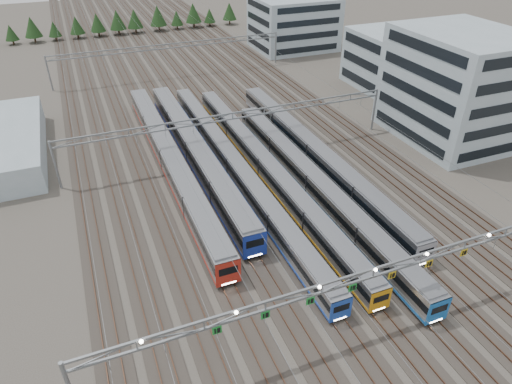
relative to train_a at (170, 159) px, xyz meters
name	(u,v)px	position (x,y,z in m)	size (l,w,h in m)	color
ground	(364,325)	(11.25, -38.73, -2.22)	(400.00, 400.00, 0.00)	#47423A
track_bed	(160,53)	(11.25, 61.27, -0.73)	(54.00, 260.00, 5.42)	#2D2823
train_a	(170,159)	(0.00, 0.00, 0.00)	(3.01, 57.14, 3.93)	black
train_b	(195,151)	(4.50, 1.09, 0.08)	(3.13, 52.86, 4.09)	black
train_c	(234,166)	(9.00, -5.44, -0.31)	(2.55, 64.51, 3.32)	black
train_d	(266,166)	(13.50, -7.41, -0.29)	(2.58, 61.45, 3.36)	black
train_e	(314,184)	(18.00, -15.01, -0.18)	(2.75, 53.34, 3.58)	black
train_f	(314,153)	(22.50, -6.59, -0.09)	(2.88, 55.11, 3.76)	black
gantry_near	(373,275)	(11.20, -38.85, 4.87)	(56.36, 0.61, 8.08)	gray
gantry_mid	(233,121)	(11.25, 1.27, 4.17)	(56.36, 0.36, 8.00)	gray
gantry_far	(170,50)	(11.25, 46.27, 4.17)	(56.36, 0.36, 8.00)	gray
depot_bldg_south	(457,86)	(50.65, -6.06, 7.20)	(18.00, 22.00, 18.82)	#92A8AF
depot_bldg_mid	(386,59)	(55.56, 20.95, 3.98)	(14.00, 16.00, 12.40)	#92A8AF
depot_bldg_north	(294,23)	(49.86, 57.53, 4.81)	(22.00, 18.00, 14.04)	#92A8AF
west_shed	(12,143)	(-23.67, 15.46, 0.14)	(10.00, 30.00, 4.70)	#92A8AF
treeline	(116,21)	(4.05, 92.22, 2.02)	(81.20, 5.60, 7.02)	#332114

